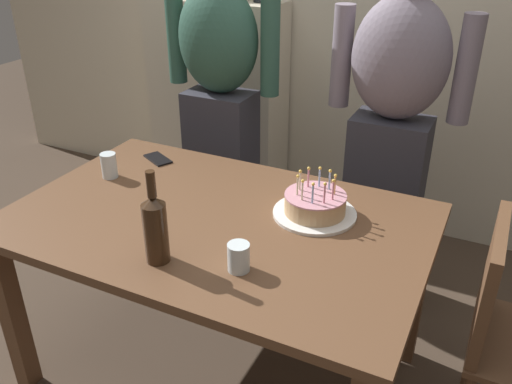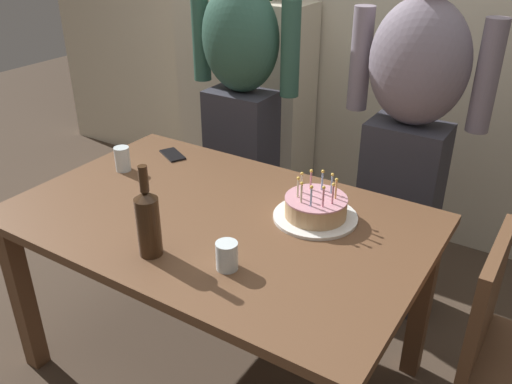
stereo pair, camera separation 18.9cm
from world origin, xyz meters
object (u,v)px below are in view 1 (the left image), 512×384
Objects in this scene: birthday_cake at (315,205)px; wine_bottle at (155,227)px; water_glass_far at (239,257)px; dining_chair at (512,330)px; person_woman_cardigan at (392,128)px; person_man_bearded at (220,101)px; cell_phone at (158,159)px; water_glass_near at (109,165)px.

birthday_cake is 0.98× the size of wine_bottle.
wine_bottle is at bearing -125.39° from birthday_cake.
water_glass_far is (-0.09, -0.42, 0.01)m from birthday_cake.
person_woman_cardigan is at bearing 40.70° from dining_chair.
water_glass_far is at bearing 114.54° from dining_chair.
person_man_bearded is 1.66m from dining_chair.
dining_chair is (0.71, -0.05, -0.26)m from birthday_cake.
cell_phone is 0.09× the size of person_woman_cardigan.
wine_bottle reaches higher than cell_phone.
wine_bottle reaches higher than birthday_cake.
dining_chair reaches higher than water_glass_far.
water_glass_near is 0.06× the size of person_man_bearded.
water_glass_far is at bearing 121.88° from person_man_bearded.
wine_bottle is (-0.34, -0.48, 0.08)m from birthday_cake.
person_woman_cardigan is 0.98m from dining_chair.
person_man_bearded is 0.87m from person_woman_cardigan.
water_glass_near is at bearing 80.54° from person_man_bearded.
cell_phone is 0.09× the size of person_man_bearded.
person_man_bearded is at bearing 109.90° from wine_bottle.
cell_phone is 0.17× the size of dining_chair.
dining_chair is at bearing 130.70° from person_woman_cardigan.
water_glass_far is at bearing -102.38° from birthday_cake.
water_glass_far is 0.92m from dining_chair.
person_man_bearded is (0.12, 0.72, 0.08)m from water_glass_near.
water_glass_far is at bearing 79.07° from person_woman_cardigan.
birthday_cake is 1.00m from person_man_bearded.
water_glass_near is 0.67m from wine_bottle.
person_woman_cardigan reaches higher than water_glass_near.
water_glass_far is 0.05× the size of person_man_bearded.
water_glass_far is 0.91m from cell_phone.
water_glass_far is 0.27m from wine_bottle.
wine_bottle reaches higher than water_glass_near.
cell_phone is (0.08, 0.23, -0.05)m from water_glass_near.
wine_bottle is (-0.25, -0.07, 0.08)m from water_glass_far.
wine_bottle is at bearing -37.65° from water_glass_near.
wine_bottle is at bearing 109.90° from person_man_bearded.
water_glass_near is at bearing 90.91° from dining_chair.
person_man_bearded reaches higher than wine_bottle.
person_man_bearded is at bearing 80.54° from water_glass_near.
cell_phone is (-0.80, 0.15, -0.03)m from birthday_cake.
dining_chair is at bearing 0.91° from water_glass_near.
birthday_cake is 0.18× the size of person_woman_cardigan.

